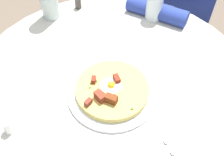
{
  "coord_description": "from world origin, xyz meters",
  "views": [
    {
      "loc": [
        -0.21,
        0.53,
        1.46
      ],
      "look_at": [
        -0.01,
        0.02,
        0.76
      ],
      "focal_mm": 42.72,
      "sensor_mm": 36.0,
      "label": 1
    }
  ],
  "objects_px": {
    "person_seated": "(169,23)",
    "pizza_plate": "(112,93)",
    "fork": "(190,131)",
    "water_glass": "(154,7)",
    "pepper_shaker": "(78,3)",
    "breakfast_pizza": "(112,90)",
    "salt_shaker": "(7,127)",
    "dining_table": "(112,109)",
    "knife": "(197,141)"
  },
  "relations": [
    {
      "from": "knife",
      "to": "water_glass",
      "type": "distance_m",
      "value": 0.58
    },
    {
      "from": "pizza_plate",
      "to": "water_glass",
      "type": "bearing_deg",
      "value": -92.28
    },
    {
      "from": "person_seated",
      "to": "water_glass",
      "type": "bearing_deg",
      "value": 81.18
    },
    {
      "from": "breakfast_pizza",
      "to": "dining_table",
      "type": "bearing_deg",
      "value": -68.32
    },
    {
      "from": "person_seated",
      "to": "salt_shaker",
      "type": "bearing_deg",
      "value": 72.63
    },
    {
      "from": "fork",
      "to": "dining_table",
      "type": "bearing_deg",
      "value": -63.87
    },
    {
      "from": "pizza_plate",
      "to": "breakfast_pizza",
      "type": "height_order",
      "value": "breakfast_pizza"
    },
    {
      "from": "water_glass",
      "to": "pepper_shaker",
      "type": "bearing_deg",
      "value": 8.56
    },
    {
      "from": "breakfast_pizza",
      "to": "pepper_shaker",
      "type": "relative_size",
      "value": 4.99
    },
    {
      "from": "dining_table",
      "to": "person_seated",
      "type": "height_order",
      "value": "person_seated"
    },
    {
      "from": "breakfast_pizza",
      "to": "salt_shaker",
      "type": "xyz_separation_m",
      "value": [
        0.24,
        0.24,
        0.0
      ]
    },
    {
      "from": "pizza_plate",
      "to": "breakfast_pizza",
      "type": "xyz_separation_m",
      "value": [
        0.0,
        0.0,
        0.02
      ]
    },
    {
      "from": "fork",
      "to": "person_seated",
      "type": "bearing_deg",
      "value": -120.59
    },
    {
      "from": "dining_table",
      "to": "knife",
      "type": "xyz_separation_m",
      "value": [
        -0.31,
        0.12,
        0.18
      ]
    },
    {
      "from": "person_seated",
      "to": "breakfast_pizza",
      "type": "height_order",
      "value": "person_seated"
    },
    {
      "from": "knife",
      "to": "salt_shaker",
      "type": "xyz_separation_m",
      "value": [
        0.53,
        0.17,
        0.02
      ]
    },
    {
      "from": "pizza_plate",
      "to": "knife",
      "type": "relative_size",
      "value": 1.65
    },
    {
      "from": "person_seated",
      "to": "pizza_plate",
      "type": "height_order",
      "value": "person_seated"
    },
    {
      "from": "pizza_plate",
      "to": "water_glass",
      "type": "distance_m",
      "value": 0.44
    },
    {
      "from": "fork",
      "to": "pepper_shaker",
      "type": "relative_size",
      "value": 3.74
    },
    {
      "from": "fork",
      "to": "pepper_shaker",
      "type": "height_order",
      "value": "pepper_shaker"
    },
    {
      "from": "person_seated",
      "to": "fork",
      "type": "height_order",
      "value": "person_seated"
    },
    {
      "from": "person_seated",
      "to": "pizza_plate",
      "type": "relative_size",
      "value": 3.81
    },
    {
      "from": "breakfast_pizza",
      "to": "pepper_shaker",
      "type": "distance_m",
      "value": 0.49
    },
    {
      "from": "person_seated",
      "to": "pepper_shaker",
      "type": "height_order",
      "value": "person_seated"
    },
    {
      "from": "fork",
      "to": "breakfast_pizza",
      "type": "bearing_deg",
      "value": -55.43
    },
    {
      "from": "person_seated",
      "to": "water_glass",
      "type": "height_order",
      "value": "person_seated"
    },
    {
      "from": "person_seated",
      "to": "breakfast_pizza",
      "type": "bearing_deg",
      "value": 85.05
    },
    {
      "from": "salt_shaker",
      "to": "pepper_shaker",
      "type": "height_order",
      "value": "salt_shaker"
    },
    {
      "from": "breakfast_pizza",
      "to": "salt_shaker",
      "type": "distance_m",
      "value": 0.34
    },
    {
      "from": "pizza_plate",
      "to": "pepper_shaker",
      "type": "distance_m",
      "value": 0.49
    },
    {
      "from": "dining_table",
      "to": "knife",
      "type": "relative_size",
      "value": 5.65
    },
    {
      "from": "knife",
      "to": "breakfast_pizza",
      "type": "bearing_deg",
      "value": -59.29
    },
    {
      "from": "dining_table",
      "to": "pepper_shaker",
      "type": "xyz_separation_m",
      "value": [
        0.29,
        -0.34,
        0.2
      ]
    },
    {
      "from": "dining_table",
      "to": "fork",
      "type": "relative_size",
      "value": 5.65
    },
    {
      "from": "dining_table",
      "to": "fork",
      "type": "distance_m",
      "value": 0.35
    },
    {
      "from": "dining_table",
      "to": "fork",
      "type": "height_order",
      "value": "fork"
    },
    {
      "from": "knife",
      "to": "salt_shaker",
      "type": "relative_size",
      "value": 3.46
    },
    {
      "from": "water_glass",
      "to": "salt_shaker",
      "type": "xyz_separation_m",
      "value": [
        0.26,
        0.67,
        -0.03
      ]
    },
    {
      "from": "water_glass",
      "to": "knife",
      "type": "bearing_deg",
      "value": 118.68
    },
    {
      "from": "knife",
      "to": "water_glass",
      "type": "bearing_deg",
      "value": -106.97
    },
    {
      "from": "breakfast_pizza",
      "to": "salt_shaker",
      "type": "bearing_deg",
      "value": 45.05
    },
    {
      "from": "dining_table",
      "to": "knife",
      "type": "distance_m",
      "value": 0.38
    },
    {
      "from": "person_seated",
      "to": "knife",
      "type": "bearing_deg",
      "value": 106.33
    },
    {
      "from": "dining_table",
      "to": "person_seated",
      "type": "distance_m",
      "value": 0.68
    },
    {
      "from": "fork",
      "to": "water_glass",
      "type": "bearing_deg",
      "value": -108.08
    },
    {
      "from": "person_seated",
      "to": "pepper_shaker",
      "type": "xyz_separation_m",
      "value": [
        0.37,
        0.34,
        0.26
      ]
    },
    {
      "from": "breakfast_pizza",
      "to": "fork",
      "type": "bearing_deg",
      "value": 170.22
    },
    {
      "from": "breakfast_pizza",
      "to": "salt_shaker",
      "type": "height_order",
      "value": "breakfast_pizza"
    },
    {
      "from": "pizza_plate",
      "to": "knife",
      "type": "xyz_separation_m",
      "value": [
        -0.29,
        0.07,
        0.0
      ]
    }
  ]
}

